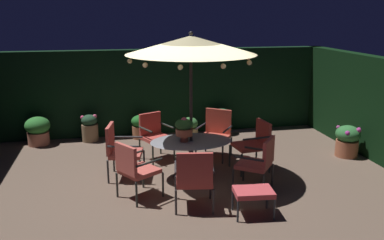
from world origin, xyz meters
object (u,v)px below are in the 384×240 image
Objects in this scene: patio_dining_table at (191,150)px; potted_plant_back_right at (90,128)px; potted_plant_left_near at (221,120)px; patio_chair_southwest at (259,160)px; patio_chair_north at (216,131)px; centerpiece_planter at (184,128)px; patio_chair_east at (120,148)px; potted_plant_back_center at (189,128)px; potted_plant_front_corner at (38,130)px; potted_plant_left_far at (347,140)px; patio_umbrella at (191,45)px; patio_chair_southeast at (134,167)px; patio_chair_northeast at (154,133)px; patio_chair_west at (255,141)px; potted_plant_right_far at (140,126)px; patio_chair_south at (194,176)px; ottoman_footrest at (253,193)px.

potted_plant_back_right is at bearing 125.54° from patio_dining_table.
patio_chair_southwest is at bearing -94.90° from potted_plant_left_near.
patio_chair_north reaches higher than potted_plant_back_right.
centerpiece_planter is at bearing -162.38° from patio_dining_table.
centerpiece_planter reaches higher than patio_dining_table.
patio_chair_north is 2.22m from patio_chair_east.
patio_chair_southwest is at bearing -79.99° from potted_plant_back_center.
patio_chair_southwest reaches higher than potted_plant_front_corner.
patio_chair_north is 4.21m from potted_plant_front_corner.
patio_chair_north is at bearing -22.21° from potted_plant_front_corner.
patio_umbrella is at bearing -171.99° from potted_plant_left_far.
centerpiece_planter is at bearing 35.39° from patio_chair_southeast.
patio_chair_northeast is at bearing 51.30° from patio_chair_east.
patio_chair_west is at bearing 74.69° from patio_chair_southwest.
potted_plant_back_right is (-2.99, 3.53, -0.22)m from patio_chair_southwest.
potted_plant_right_far is (-0.18, 1.54, -0.26)m from patio_chair_northeast.
patio_chair_west is at bearing 8.13° from centerpiece_planter.
patio_umbrella is 3.98m from potted_plant_back_right.
patio_chair_east is at bearing 165.33° from centerpiece_planter.
centerpiece_planter is 1.34m from patio_chair_south.
patio_dining_table is 1.59× the size of patio_chair_southwest.
patio_chair_east reaches higher than patio_chair_northeast.
patio_chair_west is (1.44, 0.21, -0.42)m from centerpiece_planter.
patio_chair_southeast is at bearing -135.77° from patio_chair_north.
patio_chair_east is 1.77× the size of potted_plant_right_far.
patio_umbrella is at bearing 142.47° from patio_chair_southwest.
patio_chair_west is 3.29m from potted_plant_right_far.
patio_chair_east is (-2.06, -0.82, 0.03)m from patio_chair_north.
patio_chair_southeast reaches higher than patio_chair_west.
potted_plant_front_corner is at bearing 137.75° from centerpiece_planter.
patio_chair_north is 1.73× the size of potted_plant_right_far.
patio_chair_east is 3.62m from potted_plant_left_near.
patio_chair_east is 2.74m from ottoman_footrest.
centerpiece_planter is 0.70× the size of potted_plant_back_right.
potted_plant_back_center is 3.67m from potted_plant_left_far.
potted_plant_left_near is at bearing 85.10° from patio_chair_southwest.
patio_chair_southeast is 1.01× the size of patio_chair_west.
centerpiece_planter is 0.47× the size of patio_chair_southeast.
ottoman_footrest is at bearing -67.34° from patio_chair_northeast.
potted_plant_back_center is (1.19, -0.24, -0.04)m from potted_plant_right_far.
patio_chair_north reaches higher than potted_plant_left_near.
patio_chair_east reaches higher than potted_plant_left_far.
potted_plant_front_corner is at bearing 130.93° from ottoman_footrest.
potted_plant_back_center is (1.56, 3.22, -0.30)m from patio_chair_southeast.
patio_chair_southeast is 1.52× the size of potted_plant_left_near.
potted_plant_left_near is (2.64, 2.46, -0.25)m from patio_chair_east.
potted_plant_back_right reaches higher than ottoman_footrest.
centerpiece_planter is 4.09m from potted_plant_front_corner.
centerpiece_planter is at bearing 86.55° from patio_chair_south.
potted_plant_front_corner is at bearing 120.83° from patio_chair_southeast.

